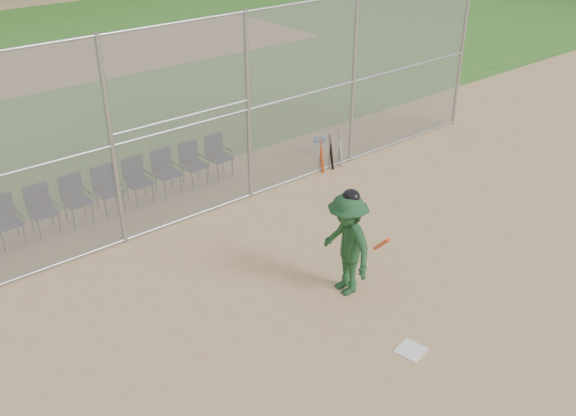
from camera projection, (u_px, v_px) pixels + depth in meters
ground at (389, 328)px, 10.06m from camera, size 100.00×100.00×0.00m
grass_strip at (6, 72)px, 22.31m from camera, size 100.00×100.00×0.00m
dirt_patch_far at (6, 72)px, 22.30m from camera, size 24.00×24.00×0.00m
backstop_fence at (207, 117)px, 12.48m from camera, size 16.09×0.09×4.00m
home_plate at (411, 350)px, 9.58m from camera, size 0.46×0.46×0.02m
batter_at_plate at (347, 244)px, 10.52m from camera, size 1.04×1.36×1.91m
water_cooler at (319, 146)px, 15.96m from camera, size 0.33×0.33×0.41m
spare_bats at (331, 152)px, 15.12m from camera, size 0.66×0.25×0.85m
chair_2 at (7, 222)px, 12.06m from camera, size 0.54×0.52×0.96m
chair_3 at (43, 211)px, 12.44m from camera, size 0.54×0.52×0.96m
chair_4 at (77, 200)px, 12.83m from camera, size 0.54×0.52×0.96m
chair_5 at (109, 191)px, 13.21m from camera, size 0.54×0.52×0.96m
chair_6 at (139, 181)px, 13.59m from camera, size 0.54×0.52×0.96m
chair_7 at (167, 173)px, 13.98m from camera, size 0.54×0.52×0.96m
chair_8 at (194, 164)px, 14.36m from camera, size 0.54×0.52×0.96m
chair_9 at (220, 156)px, 14.74m from camera, size 0.54×0.52×0.96m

